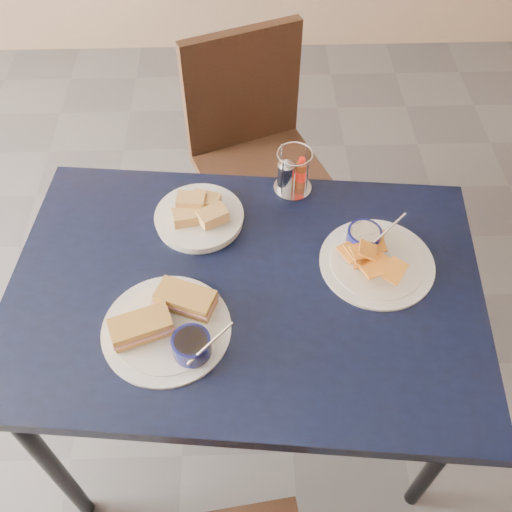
{
  "coord_description": "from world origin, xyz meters",
  "views": [
    {
      "loc": [
        0.23,
        -0.67,
        1.92
      ],
      "look_at": [
        0.26,
        0.2,
        0.82
      ],
      "focal_mm": 40.0,
      "sensor_mm": 36.0,
      "label": 1
    }
  ],
  "objects_px": {
    "chair_far": "(261,141)",
    "sandwich_plate": "(170,325)",
    "bread_basket": "(199,215)",
    "dining_table": "(245,301)",
    "condiment_caddy": "(292,174)",
    "plantain_plate": "(372,254)"
  },
  "relations": [
    {
      "from": "chair_far",
      "to": "sandwich_plate",
      "type": "height_order",
      "value": "chair_far"
    },
    {
      "from": "chair_far",
      "to": "bread_basket",
      "type": "height_order",
      "value": "chair_far"
    },
    {
      "from": "dining_table",
      "to": "condiment_caddy",
      "type": "distance_m",
      "value": 0.39
    },
    {
      "from": "chair_far",
      "to": "sandwich_plate",
      "type": "bearing_deg",
      "value": -104.98
    },
    {
      "from": "sandwich_plate",
      "to": "plantain_plate",
      "type": "xyz_separation_m",
      "value": [
        0.51,
        0.2,
        -0.0
      ]
    },
    {
      "from": "sandwich_plate",
      "to": "condiment_caddy",
      "type": "height_order",
      "value": "condiment_caddy"
    },
    {
      "from": "condiment_caddy",
      "to": "plantain_plate",
      "type": "bearing_deg",
      "value": -54.38
    },
    {
      "from": "bread_basket",
      "to": "dining_table",
      "type": "bearing_deg",
      "value": -62.04
    },
    {
      "from": "chair_far",
      "to": "plantain_plate",
      "type": "height_order",
      "value": "chair_far"
    },
    {
      "from": "bread_basket",
      "to": "plantain_plate",
      "type": "bearing_deg",
      "value": -18.15
    },
    {
      "from": "sandwich_plate",
      "to": "plantain_plate",
      "type": "bearing_deg",
      "value": 21.38
    },
    {
      "from": "dining_table",
      "to": "chair_far",
      "type": "bearing_deg",
      "value": 84.91
    },
    {
      "from": "dining_table",
      "to": "plantain_plate",
      "type": "height_order",
      "value": "plantain_plate"
    },
    {
      "from": "chair_far",
      "to": "dining_table",
      "type": "bearing_deg",
      "value": -95.09
    },
    {
      "from": "bread_basket",
      "to": "condiment_caddy",
      "type": "height_order",
      "value": "condiment_caddy"
    },
    {
      "from": "plantain_plate",
      "to": "condiment_caddy",
      "type": "relative_size",
      "value": 2.19
    },
    {
      "from": "sandwich_plate",
      "to": "condiment_caddy",
      "type": "xyz_separation_m",
      "value": [
        0.32,
        0.47,
        0.03
      ]
    },
    {
      "from": "bread_basket",
      "to": "condiment_caddy",
      "type": "xyz_separation_m",
      "value": [
        0.26,
        0.12,
        0.03
      ]
    },
    {
      "from": "chair_far",
      "to": "bread_basket",
      "type": "xyz_separation_m",
      "value": [
        -0.19,
        -0.59,
        0.24
      ]
    },
    {
      "from": "dining_table",
      "to": "condiment_caddy",
      "type": "height_order",
      "value": "condiment_caddy"
    },
    {
      "from": "sandwich_plate",
      "to": "condiment_caddy",
      "type": "bearing_deg",
      "value": 55.76
    },
    {
      "from": "dining_table",
      "to": "plantain_plate",
      "type": "distance_m",
      "value": 0.35
    }
  ]
}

